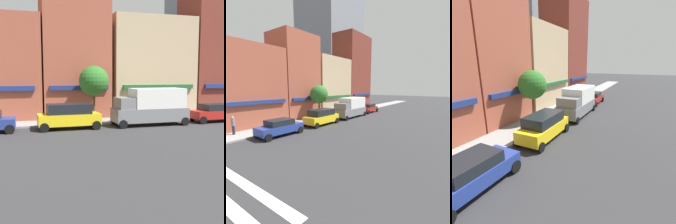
# 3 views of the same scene
# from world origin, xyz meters

# --- Properties ---
(storefront_row) EXTENTS (32.66, 5.30, 15.83)m
(storefront_row) POSITION_xyz_m (24.88, 11.50, 6.21)
(storefront_row) COLOR #9E4C38
(storefront_row) RESTS_ON ground_plane
(sedan_blue) EXTENTS (4.45, 2.02, 1.59)m
(sedan_blue) POSITION_xyz_m (10.97, 4.70, 0.84)
(sedan_blue) COLOR navy
(sedan_blue) RESTS_ON ground_plane
(suv_yellow) EXTENTS (4.72, 2.12, 1.94)m
(suv_yellow) POSITION_xyz_m (17.10, 4.70, 1.03)
(suv_yellow) COLOR yellow
(suv_yellow) RESTS_ON ground_plane
(box_truck_grey) EXTENTS (6.21, 2.42, 3.04)m
(box_truck_grey) POSITION_xyz_m (23.91, 4.70, 1.59)
(box_truck_grey) COLOR slate
(box_truck_grey) RESTS_ON ground_plane
(sedan_red) EXTENTS (4.45, 2.02, 1.59)m
(sedan_red) POSITION_xyz_m (30.12, 4.70, 0.84)
(sedan_red) COLOR #B21E19
(sedan_red) RESTS_ON ground_plane
(street_tree) EXTENTS (2.60, 2.60, 4.78)m
(street_tree) POSITION_xyz_m (19.74, 7.50, 3.62)
(street_tree) COLOR brown
(street_tree) RESTS_ON sidewalk_left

